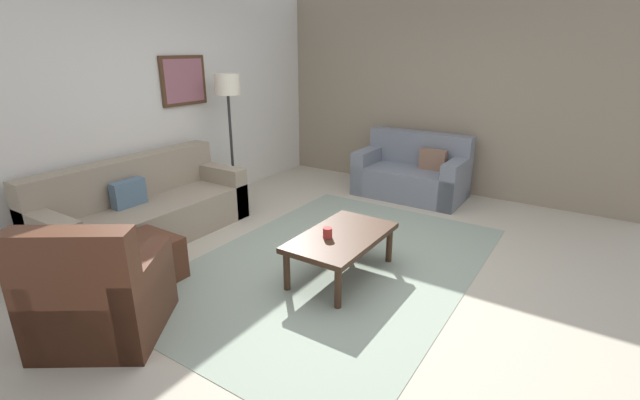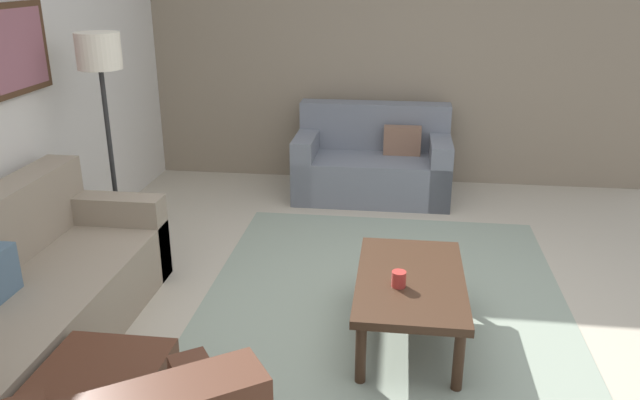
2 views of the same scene
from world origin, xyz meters
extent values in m
plane|color=#B2A893|center=(0.00, 0.00, 0.00)|extent=(8.00, 8.00, 0.00)
cube|color=gray|center=(3.00, 0.00, 1.40)|extent=(0.12, 5.20, 2.80)
cube|color=gray|center=(0.00, 0.00, 0.00)|extent=(3.59, 2.46, 0.01)
cube|color=gray|center=(-0.60, 2.02, 0.21)|extent=(2.25, 0.86, 0.42)
cube|color=gray|center=(0.43, 2.02, 0.31)|extent=(0.20, 0.86, 0.62)
cube|color=slate|center=(2.38, 0.20, 0.21)|extent=(0.83, 1.49, 0.42)
cube|color=slate|center=(2.68, 0.20, 0.44)|extent=(0.24, 1.49, 0.88)
cube|color=slate|center=(2.38, 0.84, 0.31)|extent=(0.83, 0.20, 0.62)
cube|color=slate|center=(2.38, -0.45, 0.31)|extent=(0.83, 0.20, 0.62)
cube|color=brown|center=(2.46, -0.08, 0.56)|extent=(0.12, 0.36, 0.28)
cylinder|color=#382316|center=(-0.63, -0.42, 0.18)|extent=(0.06, 0.06, 0.36)
cylinder|color=#382316|center=(0.35, -0.42, 0.18)|extent=(0.06, 0.06, 0.36)
cylinder|color=#382316|center=(-0.63, 0.10, 0.18)|extent=(0.06, 0.06, 0.36)
cylinder|color=#382316|center=(0.35, 0.10, 0.18)|extent=(0.06, 0.06, 0.36)
cube|color=#382316|center=(-0.14, -0.16, 0.39)|extent=(1.10, 0.64, 0.05)
cylinder|color=#B2332D|center=(-0.27, -0.09, 0.46)|extent=(0.08, 0.08, 0.09)
cylinder|color=black|center=(0.83, 2.12, 0.01)|extent=(0.28, 0.28, 0.03)
cylinder|color=#262626|center=(0.83, 2.12, 0.72)|extent=(0.04, 0.04, 1.45)
cylinder|color=beige|center=(0.83, 2.12, 1.58)|extent=(0.32, 0.32, 0.26)
cube|color=#472D1C|center=(0.47, 2.52, 1.63)|extent=(0.67, 0.04, 0.60)
cube|color=#8E545F|center=(0.47, 2.50, 1.63)|extent=(0.59, 0.01, 0.52)
camera|label=1|loc=(-3.29, -1.99, 2.01)|focal=24.46mm
camera|label=2|loc=(-3.54, -0.05, 2.14)|focal=35.33mm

